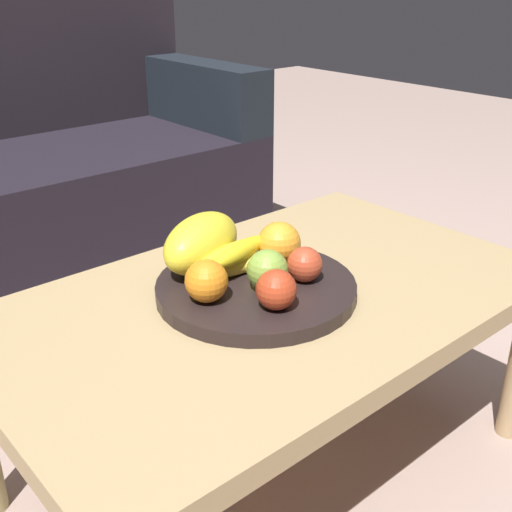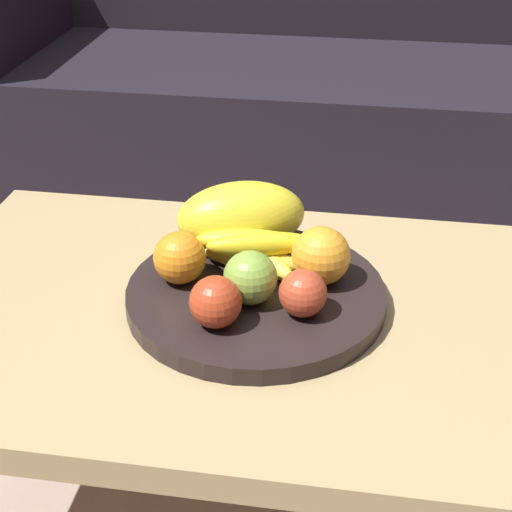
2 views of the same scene
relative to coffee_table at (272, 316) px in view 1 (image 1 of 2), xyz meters
The scene contains 10 objects.
ground_plane 0.35m from the coffee_table, ahead, with size 8.00×8.00×0.00m, color tan.
coffee_table is the anchor object (origin of this frame).
fruit_bowl 0.06m from the coffee_table, 147.90° to the left, with size 0.35×0.35×0.03m, color black.
melon_large_front 0.18m from the coffee_table, 117.53° to the left, with size 0.19×0.10×0.10m, color yellow.
orange_front 0.13m from the coffee_table, 38.04° to the left, with size 0.08×0.08×0.08m, color orange.
orange_left 0.17m from the coffee_table, behind, with size 0.07×0.07×0.07m, color orange.
apple_front 0.14m from the coffee_table, 128.55° to the right, with size 0.07×0.07×0.07m, color #B33A1E.
apple_left 0.11m from the coffee_table, 147.49° to the right, with size 0.07×0.07×0.07m, color #7FA43D.
apple_right 0.12m from the coffee_table, 38.82° to the right, with size 0.06×0.06×0.06m, color #B94126.
banana_bunch 0.12m from the coffee_table, 116.87° to the left, with size 0.17×0.13×0.06m.
Camera 1 is at (-0.68, -0.73, 0.93)m, focal length 44.69 mm.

